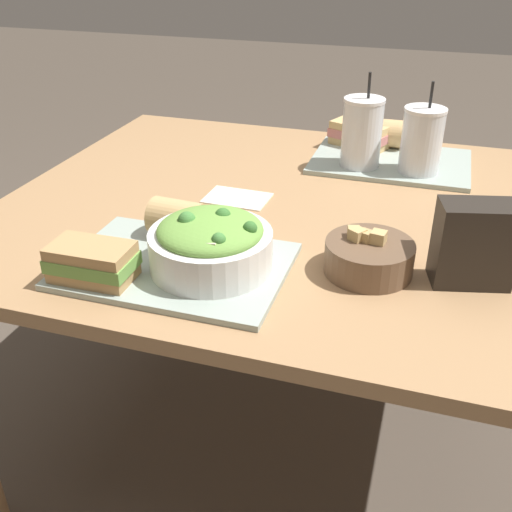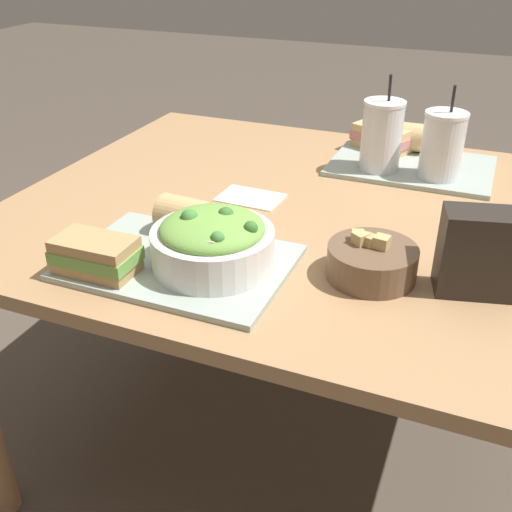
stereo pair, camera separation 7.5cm
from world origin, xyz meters
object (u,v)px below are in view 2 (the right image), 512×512
at_px(salad_bowl, 213,241).
at_px(napkin_folded, 251,198).
at_px(sandwich_far, 383,137).
at_px(drink_cup_dark, 381,138).
at_px(sandwich_near, 96,255).
at_px(soup_bowl, 372,260).
at_px(baguette_far, 409,137).
at_px(chip_bag, 480,253).
at_px(baguette_near, 186,216).
at_px(drink_cup_red, 442,147).

relative_size(salad_bowl, napkin_folded, 1.50).
xyz_separation_m(sandwich_far, drink_cup_dark, (0.02, -0.15, 0.05)).
relative_size(sandwich_near, sandwich_far, 0.81).
distance_m(soup_bowl, baguette_far, 0.67).
relative_size(salad_bowl, chip_bag, 1.48).
relative_size(drink_cup_dark, napkin_folded, 1.59).
relative_size(baguette_near, drink_cup_dark, 0.46).
xyz_separation_m(salad_bowl, sandwich_near, (-0.18, -0.10, -0.02)).
distance_m(sandwich_near, sandwich_far, 0.91).
bearing_deg(sandwich_near, sandwich_far, 67.54).
bearing_deg(drink_cup_dark, chip_bag, -61.02).
height_order(sandwich_near, drink_cup_dark, drink_cup_dark).
bearing_deg(baguette_near, soup_bowl, -86.52).
height_order(baguette_near, drink_cup_red, drink_cup_red).
height_order(baguette_near, sandwich_far, baguette_near).
bearing_deg(drink_cup_dark, sandwich_near, -117.26).
xyz_separation_m(baguette_near, chip_bag, (0.55, 0.01, 0.02)).
bearing_deg(sandwich_far, drink_cup_red, -20.50).
bearing_deg(salad_bowl, chip_bag, 13.69).
height_order(sandwich_near, chip_bag, chip_bag).
bearing_deg(napkin_folded, chip_bag, -23.33).
relative_size(salad_bowl, sandwich_near, 1.49).
bearing_deg(baguette_near, chip_bag, -84.17).
bearing_deg(salad_bowl, baguette_far, 73.95).
relative_size(baguette_near, drink_cup_red, 0.49).
distance_m(sandwich_near, drink_cup_red, 0.85).
bearing_deg(soup_bowl, drink_cup_red, 84.32).
height_order(drink_cup_dark, chip_bag, drink_cup_dark).
bearing_deg(soup_bowl, drink_cup_dark, 100.69).
distance_m(soup_bowl, napkin_folded, 0.41).
bearing_deg(baguette_far, sandwich_near, 153.60).
bearing_deg(baguette_far, baguette_near, 152.80).
xyz_separation_m(sandwich_far, drink_cup_red, (0.17, -0.15, 0.04)).
bearing_deg(chip_bag, soup_bowl, 172.90).
xyz_separation_m(sandwich_near, sandwich_far, (0.33, 0.84, -0.00)).
bearing_deg(drink_cup_dark, baguette_near, -119.10).
bearing_deg(salad_bowl, soup_bowl, 18.07).
bearing_deg(sandwich_near, soup_bowl, 21.41).
bearing_deg(sandwich_far, chip_bag, -43.55).
bearing_deg(baguette_near, drink_cup_red, -35.99).
height_order(sandwich_far, drink_cup_red, drink_cup_red).
distance_m(baguette_far, chip_bag, 0.69).
xyz_separation_m(baguette_far, chip_bag, (0.22, -0.65, 0.02)).
xyz_separation_m(baguette_far, drink_cup_dark, (-0.04, -0.17, 0.04)).
height_order(soup_bowl, napkin_folded, soup_bowl).
relative_size(sandwich_far, chip_bag, 1.22).
height_order(salad_bowl, sandwich_near, salad_bowl).
relative_size(sandwich_far, napkin_folded, 1.24).
xyz_separation_m(soup_bowl, napkin_folded, (-0.33, 0.24, -0.03)).
height_order(baguette_far, napkin_folded, baguette_far).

